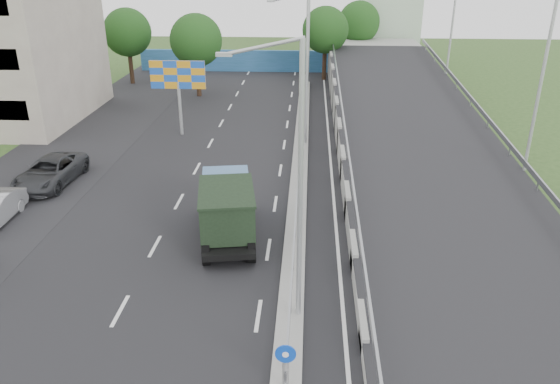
# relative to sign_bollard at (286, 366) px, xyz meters

# --- Properties ---
(road_surface) EXTENTS (26.00, 90.00, 0.04)m
(road_surface) POSITION_rel_sign_bollard_xyz_m (-3.00, 17.83, -1.03)
(road_surface) COLOR black
(road_surface) RESTS_ON ground
(parking_strip) EXTENTS (8.00, 90.00, 0.05)m
(parking_strip) POSITION_rel_sign_bollard_xyz_m (-16.00, 17.83, -1.03)
(parking_strip) COLOR black
(parking_strip) RESTS_ON ground
(median) EXTENTS (1.00, 44.00, 0.20)m
(median) POSITION_rel_sign_bollard_xyz_m (0.00, 21.83, -0.93)
(median) COLOR gray
(median) RESTS_ON ground
(overpass_ramp) EXTENTS (10.00, 50.00, 3.50)m
(overpass_ramp) POSITION_rel_sign_bollard_xyz_m (7.50, 21.83, 0.72)
(overpass_ramp) COLOR gray
(overpass_ramp) RESTS_ON ground
(median_guardrail) EXTENTS (0.09, 44.00, 0.71)m
(median_guardrail) POSITION_rel_sign_bollard_xyz_m (0.00, 21.83, -0.28)
(median_guardrail) COLOR gray
(median_guardrail) RESTS_ON median
(sign_bollard) EXTENTS (0.64, 0.23, 1.67)m
(sign_bollard) POSITION_rel_sign_bollard_xyz_m (0.00, 0.00, 0.00)
(sign_bollard) COLOR black
(sign_bollard) RESTS_ON median
(lamp_post_near) EXTENTS (2.74, 0.18, 10.08)m
(lamp_post_near) POSITION_rel_sign_bollard_xyz_m (0.11, 3.83, 4.77)
(lamp_post_near) COLOR #B2B5B7
(lamp_post_near) RESTS_ON median
(lamp_post_mid) EXTENTS (2.74, 0.18, 10.08)m
(lamp_post_mid) POSITION_rel_sign_bollard_xyz_m (0.11, 23.83, 4.77)
(lamp_post_mid) COLOR #B2B5B7
(lamp_post_mid) RESTS_ON median
(lamp_post_far) EXTENTS (2.74, 0.18, 10.08)m
(lamp_post_far) POSITION_rel_sign_bollard_xyz_m (0.11, 43.83, 4.77)
(lamp_post_far) COLOR #B2B5B7
(lamp_post_far) RESTS_ON median
(blue_wall) EXTENTS (30.00, 0.50, 2.40)m
(blue_wall) POSITION_rel_sign_bollard_xyz_m (-4.00, 49.83, 0.17)
(blue_wall) COLOR #205378
(blue_wall) RESTS_ON ground
(church) EXTENTS (7.00, 7.00, 13.80)m
(church) POSITION_rel_sign_bollard_xyz_m (10.00, 57.83, 4.28)
(church) COLOR #B2CCAD
(church) RESTS_ON ground
(billboard) EXTENTS (4.00, 0.24, 5.50)m
(billboard) POSITION_rel_sign_bollard_xyz_m (-9.00, 25.83, 3.15)
(billboard) COLOR #B2B5B7
(billboard) RESTS_ON ground
(tree_left_mid) EXTENTS (4.80, 4.80, 7.60)m
(tree_left_mid) POSITION_rel_sign_bollard_xyz_m (-10.00, 37.83, 4.14)
(tree_left_mid) COLOR black
(tree_left_mid) RESTS_ON ground
(tree_median_far) EXTENTS (4.80, 4.80, 7.60)m
(tree_median_far) POSITION_rel_sign_bollard_xyz_m (2.00, 45.83, 4.14)
(tree_median_far) COLOR black
(tree_median_far) RESTS_ON ground
(tree_left_far) EXTENTS (4.80, 4.80, 7.60)m
(tree_left_far) POSITION_rel_sign_bollard_xyz_m (-18.00, 42.83, 4.14)
(tree_left_far) COLOR black
(tree_left_far) RESTS_ON ground
(tree_ramp_far) EXTENTS (4.80, 4.80, 7.60)m
(tree_ramp_far) POSITION_rel_sign_bollard_xyz_m (6.00, 52.83, 4.14)
(tree_ramp_far) COLOR black
(tree_ramp_far) RESTS_ON ground
(dump_truck) EXTENTS (3.28, 6.60, 2.78)m
(dump_truck) POSITION_rel_sign_bollard_xyz_m (-3.25, 10.05, 0.51)
(dump_truck) COLOR black
(dump_truck) RESTS_ON ground
(parked_car_c) EXTENTS (2.92, 5.75, 1.56)m
(parked_car_c) POSITION_rel_sign_bollard_xyz_m (-14.57, 15.93, -0.25)
(parked_car_c) COLOR #2C2D30
(parked_car_c) RESTS_ON ground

